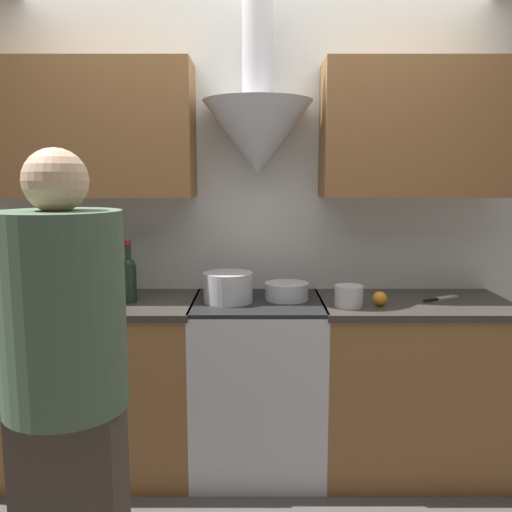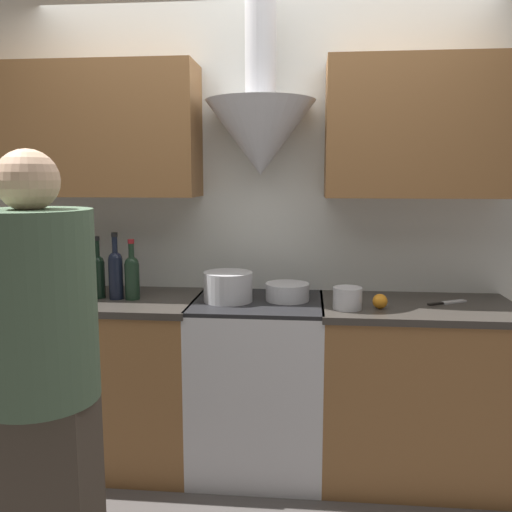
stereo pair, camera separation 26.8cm
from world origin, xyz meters
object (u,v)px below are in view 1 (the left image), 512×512
at_px(wine_bottle_9, 127,277).
at_px(saucepan, 347,296).
at_px(stove_range, 256,384).
at_px(stock_pot, 226,287).
at_px(wine_bottle_8, 110,275).
at_px(mixing_bowl, 285,291).
at_px(wine_bottle_5, 50,275).
at_px(wine_bottle_3, 13,276).
at_px(wine_bottle_7, 91,277).
at_px(orange_fruit, 378,298).
at_px(wine_bottle_6, 70,276).
at_px(wine_bottle_4, 33,276).
at_px(person_foreground_left, 65,390).

bearing_deg(wine_bottle_9, saucepan, -5.29).
xyz_separation_m(stove_range, stock_pot, (-0.15, -0.03, 0.53)).
xyz_separation_m(wine_bottle_8, mixing_bowl, (0.90, 0.06, -0.10)).
xyz_separation_m(wine_bottle_9, saucepan, (1.11, -0.10, -0.08)).
bearing_deg(wine_bottle_9, mixing_bowl, 3.97).
distance_m(wine_bottle_5, wine_bottle_9, 0.40).
bearing_deg(mixing_bowl, wine_bottle_5, -177.85).
distance_m(wine_bottle_3, mixing_bowl, 1.40).
bearing_deg(stove_range, wine_bottle_7, -178.98).
bearing_deg(wine_bottle_5, stove_range, 1.12).
distance_m(stock_pot, saucepan, 0.61).
xyz_separation_m(wine_bottle_3, orange_fruit, (1.86, -0.08, -0.10)).
distance_m(wine_bottle_5, stock_pot, 0.91).
xyz_separation_m(stove_range, orange_fruit, (0.61, -0.11, 0.49)).
xyz_separation_m(stove_range, saucepan, (0.45, -0.13, 0.51)).
bearing_deg(wine_bottle_6, wine_bottle_8, -4.00).
bearing_deg(wine_bottle_8, mixing_bowl, 3.50).
height_order(wine_bottle_8, orange_fruit, wine_bottle_8).
xyz_separation_m(wine_bottle_8, stock_pot, (0.60, 0.01, -0.07)).
relative_size(stock_pot, orange_fruit, 3.48).
xyz_separation_m(wine_bottle_6, saucepan, (1.41, -0.12, -0.08)).
xyz_separation_m(wine_bottle_3, wine_bottle_7, (0.40, 0.01, -0.01)).
bearing_deg(wine_bottle_4, wine_bottle_3, -177.06).
relative_size(stove_range, wine_bottle_4, 2.76).
bearing_deg(wine_bottle_8, wine_bottle_9, -0.81).
relative_size(wine_bottle_9, saucepan, 2.25).
relative_size(wine_bottle_6, wine_bottle_7, 1.00).
relative_size(mixing_bowl, saucepan, 1.61).
bearing_deg(wine_bottle_9, orange_fruit, -3.70).
height_order(stove_range, orange_fruit, orange_fruit).
relative_size(stock_pot, person_foreground_left, 0.15).
xyz_separation_m(wine_bottle_7, wine_bottle_9, (0.19, -0.02, -0.00)).
bearing_deg(mixing_bowl, wine_bottle_7, -177.72).
xyz_separation_m(wine_bottle_3, mixing_bowl, (1.40, 0.05, -0.09)).
bearing_deg(wine_bottle_5, orange_fruit, -3.20).
distance_m(stove_range, wine_bottle_5, 1.21).
height_order(wine_bottle_3, person_foreground_left, person_foreground_left).
relative_size(wine_bottle_7, orange_fruit, 4.52).
relative_size(mixing_bowl, orange_fruit, 3.13).
bearing_deg(wine_bottle_5, person_foreground_left, -67.98).
relative_size(orange_fruit, saucepan, 0.51).
relative_size(wine_bottle_5, wine_bottle_9, 1.07).
bearing_deg(orange_fruit, wine_bottle_4, 177.08).
height_order(wine_bottle_3, wine_bottle_4, wine_bottle_3).
bearing_deg(stock_pot, wine_bottle_4, 179.94).
bearing_deg(person_foreground_left, saucepan, 43.95).
bearing_deg(stock_pot, wine_bottle_6, 179.32).
bearing_deg(stove_range, wine_bottle_4, -178.78).
relative_size(wine_bottle_6, stock_pot, 1.30).
xyz_separation_m(stock_pot, mixing_bowl, (0.31, 0.05, -0.03)).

